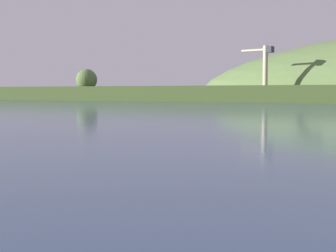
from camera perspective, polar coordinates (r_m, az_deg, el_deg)
The scene contains 1 object.
dockside_crane at distance 176.25m, azimuth 11.47°, elevation 6.01°, with size 12.70×4.54×19.90m.
Camera 1 is at (15.28, 15.39, 3.40)m, focal length 51.01 mm.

